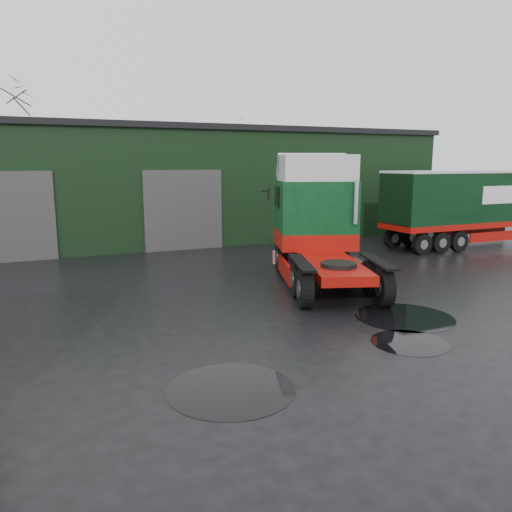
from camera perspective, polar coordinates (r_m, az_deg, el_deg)
The scene contains 10 objects.
ground at distance 12.25m, azimuth 0.88°, elevation -10.23°, with size 100.00×100.00×0.00m, color black.
warehouse at distance 31.17m, azimuth -11.37°, elevation 8.22°, with size 32.40×12.40×6.30m.
hero_tractor at distance 17.67m, azimuth 8.08°, elevation 4.01°, with size 3.22×7.59×4.71m, color #0A3918, non-canonical shape.
lorry_right at distance 29.28m, azimuth 24.49°, elevation 5.05°, with size 2.63×15.20×4.00m, color silver, non-canonical shape.
wash_bucket at distance 20.02m, azimuth 14.87°, elevation -1.88°, with size 0.32×0.32×0.30m, color #07349D.
tree_back_a at distance 40.41m, azimuth -26.01°, elevation 10.14°, with size 4.40×4.40×9.50m, color black, non-canonical shape.
tree_back_b at distance 43.02m, azimuth -3.80°, elevation 9.80°, with size 4.40×4.40×7.50m, color black, non-canonical shape.
puddle_0 at distance 10.10m, azimuth -2.90°, elevation -14.96°, with size 2.55×2.55×0.01m, color black.
puddle_1 at distance 15.02m, azimuth 16.58°, elevation -6.69°, with size 2.81×2.81×0.01m, color black.
puddle_3 at distance 13.01m, azimuth 17.14°, elevation -9.43°, with size 1.90×1.90×0.01m, color black.
Camera 1 is at (-4.80, -10.39, 4.37)m, focal length 35.00 mm.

